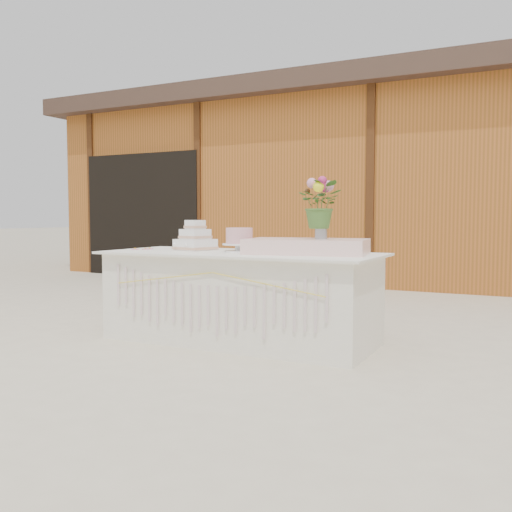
{
  "coord_description": "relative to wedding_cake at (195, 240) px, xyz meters",
  "views": [
    {
      "loc": [
        2.33,
        -4.26,
        1.08
      ],
      "look_at": [
        0.0,
        0.3,
        0.72
      ],
      "focal_mm": 40.0,
      "sensor_mm": 36.0,
      "label": 1
    }
  ],
  "objects": [
    {
      "name": "ground",
      "position": [
        0.52,
        -0.1,
        -0.86
      ],
      "size": [
        80.0,
        80.0,
        0.0
      ],
      "primitive_type": "plane",
      "color": "beige",
      "rests_on": "ground"
    },
    {
      "name": "barn",
      "position": [
        0.51,
        5.89,
        0.81
      ],
      "size": [
        12.6,
        4.6,
        3.3
      ],
      "color": "#A65822",
      "rests_on": "ground"
    },
    {
      "name": "cake_table",
      "position": [
        0.52,
        -0.11,
        -0.48
      ],
      "size": [
        2.4,
        1.0,
        0.77
      ],
      "color": "white",
      "rests_on": "ground"
    },
    {
      "name": "wedding_cake",
      "position": [
        0.0,
        0.0,
        0.0
      ],
      "size": [
        0.37,
        0.37,
        0.27
      ],
      "rotation": [
        0.0,
        0.0,
        -0.26
      ],
      "color": "white",
      "rests_on": "cake_table"
    },
    {
      "name": "pink_cake_stand",
      "position": [
        0.51,
        -0.09,
        0.02
      ],
      "size": [
        0.29,
        0.29,
        0.21
      ],
      "color": "white",
      "rests_on": "cake_table"
    },
    {
      "name": "satin_runner",
      "position": [
        1.1,
        -0.02,
        -0.03
      ],
      "size": [
        1.05,
        0.72,
        0.12
      ],
      "primitive_type": "cube",
      "rotation": [
        0.0,
        0.0,
        0.17
      ],
      "color": "#FFD1CD",
      "rests_on": "cake_table"
    },
    {
      "name": "flower_vase",
      "position": [
        1.23,
        -0.03,
        0.1
      ],
      "size": [
        0.1,
        0.1,
        0.13
      ],
      "primitive_type": "cylinder",
      "color": "#A8A9AD",
      "rests_on": "satin_runner"
    },
    {
      "name": "bouquet",
      "position": [
        1.23,
        -0.03,
        0.36
      ],
      "size": [
        0.39,
        0.35,
        0.38
      ],
      "primitive_type": "imported",
      "rotation": [
        0.0,
        0.0,
        0.17
      ],
      "color": "#416A2A",
      "rests_on": "flower_vase"
    },
    {
      "name": "loose_flowers",
      "position": [
        -0.52,
        -0.08,
        -0.08
      ],
      "size": [
        0.21,
        0.36,
        0.02
      ],
      "primitive_type": null,
      "rotation": [
        0.0,
        0.0,
        0.23
      ],
      "color": "pink",
      "rests_on": "cake_table"
    }
  ]
}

